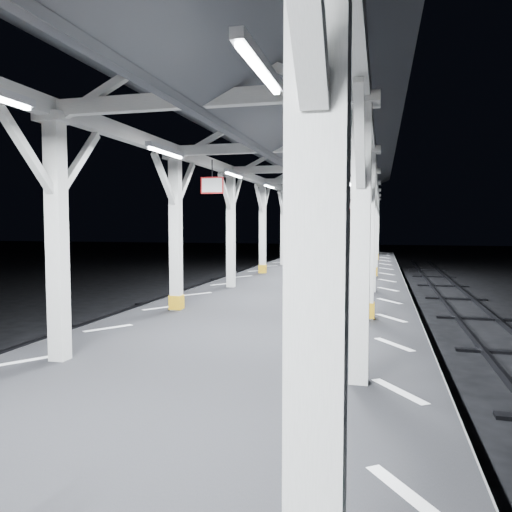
% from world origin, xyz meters
% --- Properties ---
extents(ground, '(120.00, 120.00, 0.00)m').
position_xyz_m(ground, '(0.00, 0.00, 0.00)').
color(ground, black).
rests_on(ground, ground).
extents(platform, '(6.00, 50.00, 1.00)m').
position_xyz_m(platform, '(0.00, 0.00, 0.50)').
color(platform, black).
rests_on(platform, ground).
extents(hazard_stripes_left, '(1.00, 48.00, 0.01)m').
position_xyz_m(hazard_stripes_left, '(-2.45, 0.00, 1.00)').
color(hazard_stripes_left, silver).
rests_on(hazard_stripes_left, platform).
extents(hazard_stripes_right, '(1.00, 48.00, 0.01)m').
position_xyz_m(hazard_stripes_right, '(2.45, 0.00, 1.00)').
color(hazard_stripes_right, silver).
rests_on(hazard_stripes_right, platform).
extents(canopy, '(5.40, 49.00, 4.65)m').
position_xyz_m(canopy, '(0.00, -0.02, 4.56)').
color(canopy, silver).
rests_on(canopy, platform).
extents(bench_mid, '(1.10, 1.69, 0.86)m').
position_xyz_m(bench_mid, '(0.51, 4.13, 1.46)').
color(bench_mid, black).
rests_on(bench_mid, platform).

